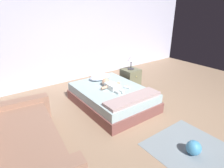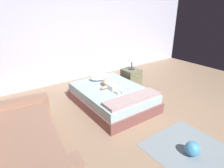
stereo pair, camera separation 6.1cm
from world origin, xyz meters
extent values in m
plane|color=#9A7C62|center=(0.00, 0.00, 0.00)|extent=(8.00, 8.00, 0.00)
cube|color=silver|center=(0.00, 3.00, 1.31)|extent=(8.00, 0.12, 2.62)
cube|color=brown|center=(-0.25, 1.11, 0.11)|extent=(1.26, 1.71, 0.21)
cube|color=#ABC7CA|center=(-0.25, 1.11, 0.30)|extent=(1.21, 1.64, 0.17)
ellipsoid|color=silver|center=(-0.16, 1.69, 0.44)|extent=(0.52, 0.32, 0.12)
cube|color=white|center=(-0.26, 1.10, 0.44)|extent=(0.19, 0.31, 0.11)
sphere|color=tan|center=(-0.26, 1.32, 0.46)|extent=(0.17, 0.17, 0.17)
cylinder|color=tan|center=(-0.42, 1.14, 0.44)|extent=(0.15, 0.07, 0.06)
cylinder|color=tan|center=(-0.10, 1.14, 0.44)|extent=(0.15, 0.09, 0.06)
cylinder|color=white|center=(-0.31, 0.87, 0.41)|extent=(0.06, 0.16, 0.06)
cylinder|color=white|center=(-0.22, 0.87, 0.41)|extent=(0.06, 0.16, 0.06)
cube|color=#AC3FA9|center=(-0.03, 1.27, 0.39)|extent=(0.02, 0.15, 0.01)
cube|color=white|center=(-0.03, 1.34, 0.40)|extent=(0.01, 0.02, 0.01)
cube|color=#9A715D|center=(-2.07, 0.59, 0.20)|extent=(0.96, 1.61, 0.40)
cube|color=#9A715D|center=(-1.98, 1.45, 0.25)|extent=(1.01, 0.31, 0.49)
cube|color=#6C6C51|center=(0.70, 1.61, 0.24)|extent=(0.40, 0.40, 0.48)
sphere|color=tan|center=(0.70, 1.40, 0.35)|extent=(0.03, 0.03, 0.03)
cylinder|color=#333338|center=(0.70, 1.61, 0.49)|extent=(0.16, 0.16, 0.02)
cylinder|color=#333338|center=(0.70, 1.61, 0.60)|extent=(0.02, 0.02, 0.20)
cone|color=silver|center=(0.70, 1.61, 0.76)|extent=(0.18, 0.18, 0.11)
cube|color=gray|center=(-0.12, -0.70, 0.00)|extent=(1.11, 1.17, 0.01)
sphere|color=#4798CC|center=(-0.19, -0.73, 0.11)|extent=(0.21, 0.21, 0.21)
cube|color=#B29898|center=(-0.25, 0.48, 0.41)|extent=(1.13, 0.32, 0.06)
cylinder|color=white|center=(0.01, 0.95, 0.40)|extent=(0.09, 0.12, 0.04)
cone|color=#E1C06B|center=(0.01, 0.95, 0.44)|extent=(0.03, 0.03, 0.02)
camera|label=1|loc=(-2.36, -1.75, 1.96)|focal=30.35mm
camera|label=2|loc=(-2.31, -1.78, 1.96)|focal=30.35mm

